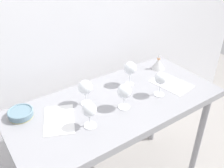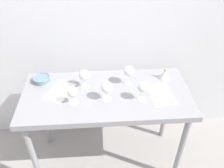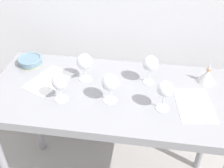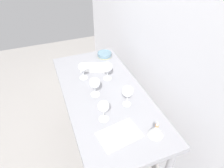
{
  "view_description": "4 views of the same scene",
  "coord_description": "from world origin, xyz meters",
  "px_view_note": "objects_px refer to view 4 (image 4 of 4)",
  "views": [
    {
      "loc": [
        -0.78,
        -1.08,
        1.87
      ],
      "look_at": [
        -0.0,
        0.05,
        1.01
      ],
      "focal_mm": 40.48,
      "sensor_mm": 36.0,
      "label": 1
    },
    {
      "loc": [
        -0.05,
        -1.48,
        2.15
      ],
      "look_at": [
        0.05,
        0.03,
        0.97
      ],
      "focal_mm": 37.38,
      "sensor_mm": 36.0,
      "label": 2
    },
    {
      "loc": [
        0.19,
        -1.24,
        1.9
      ],
      "look_at": [
        -0.0,
        0.01,
        0.94
      ],
      "focal_mm": 45.6,
      "sensor_mm": 36.0,
      "label": 3
    },
    {
      "loc": [
        1.22,
        -0.4,
        1.99
      ],
      "look_at": [
        0.04,
        0.05,
        1.0
      ],
      "focal_mm": 32.25,
      "sensor_mm": 36.0,
      "label": 4
    }
  ],
  "objects_px": {
    "tasting_sheet_lower": "(95,67)",
    "wine_glass_far_left": "(107,67)",
    "tasting_bowl": "(105,54)",
    "wine_glass_far_right": "(128,92)",
    "wine_glass_near_left": "(83,68)",
    "decanter_funnel": "(156,130)",
    "wine_glass_near_center": "(95,83)",
    "wine_glass_near_right": "(103,107)",
    "tasting_sheet_upper": "(119,135)"
  },
  "relations": [
    {
      "from": "wine_glass_far_left",
      "to": "tasting_sheet_lower",
      "type": "height_order",
      "value": "wine_glass_far_left"
    },
    {
      "from": "decanter_funnel",
      "to": "wine_glass_near_right",
      "type": "bearing_deg",
      "value": -132.21
    },
    {
      "from": "wine_glass_far_right",
      "to": "wine_glass_near_right",
      "type": "distance_m",
      "value": 0.23
    },
    {
      "from": "wine_glass_near_right",
      "to": "tasting_sheet_lower",
      "type": "relative_size",
      "value": 0.64
    },
    {
      "from": "wine_glass_near_center",
      "to": "wine_glass_far_left",
      "type": "distance_m",
      "value": 0.24
    },
    {
      "from": "wine_glass_near_center",
      "to": "tasting_bowl",
      "type": "xyz_separation_m",
      "value": [
        -0.56,
        0.28,
        -0.09
      ]
    },
    {
      "from": "wine_glass_far_left",
      "to": "tasting_bowl",
      "type": "distance_m",
      "value": 0.41
    },
    {
      "from": "wine_glass_far_right",
      "to": "decanter_funnel",
      "type": "xyz_separation_m",
      "value": [
        0.33,
        0.06,
        -0.09
      ]
    },
    {
      "from": "wine_glass_far_left",
      "to": "tasting_sheet_upper",
      "type": "bearing_deg",
      "value": -12.83
    },
    {
      "from": "wine_glass_near_right",
      "to": "decanter_funnel",
      "type": "xyz_separation_m",
      "value": [
        0.25,
        0.28,
        -0.08
      ]
    },
    {
      "from": "wine_glass_far_left",
      "to": "tasting_sheet_lower",
      "type": "relative_size",
      "value": 0.63
    },
    {
      "from": "wine_glass_far_right",
      "to": "tasting_bowl",
      "type": "distance_m",
      "value": 0.77
    },
    {
      "from": "wine_glass_near_center",
      "to": "tasting_bowl",
      "type": "height_order",
      "value": "wine_glass_near_center"
    },
    {
      "from": "tasting_bowl",
      "to": "decanter_funnel",
      "type": "height_order",
      "value": "decanter_funnel"
    },
    {
      "from": "wine_glass_near_left",
      "to": "wine_glass_far_right",
      "type": "relative_size",
      "value": 0.89
    },
    {
      "from": "wine_glass_near_center",
      "to": "wine_glass_far_left",
      "type": "xyz_separation_m",
      "value": [
        -0.17,
        0.17,
        0.0
      ]
    },
    {
      "from": "tasting_sheet_upper",
      "to": "wine_glass_far_left",
      "type": "bearing_deg",
      "value": 158.66
    },
    {
      "from": "tasting_sheet_lower",
      "to": "tasting_bowl",
      "type": "xyz_separation_m",
      "value": [
        -0.17,
        0.16,
        0.02
      ]
    },
    {
      "from": "wine_glass_near_left",
      "to": "wine_glass_near_right",
      "type": "xyz_separation_m",
      "value": [
        0.54,
        0.01,
        0.01
      ]
    },
    {
      "from": "wine_glass_near_right",
      "to": "tasting_bowl",
      "type": "height_order",
      "value": "wine_glass_near_right"
    },
    {
      "from": "wine_glass_far_left",
      "to": "tasting_bowl",
      "type": "relative_size",
      "value": 1.13
    },
    {
      "from": "wine_glass_far_right",
      "to": "wine_glass_near_right",
      "type": "height_order",
      "value": "wine_glass_far_right"
    },
    {
      "from": "tasting_bowl",
      "to": "wine_glass_far_right",
      "type": "bearing_deg",
      "value": -6.24
    },
    {
      "from": "wine_glass_far_right",
      "to": "tasting_bowl",
      "type": "relative_size",
      "value": 1.18
    },
    {
      "from": "wine_glass_near_center",
      "to": "tasting_sheet_lower",
      "type": "bearing_deg",
      "value": 162.63
    },
    {
      "from": "wine_glass_near_left",
      "to": "tasting_sheet_upper",
      "type": "distance_m",
      "value": 0.72
    },
    {
      "from": "wine_glass_near_left",
      "to": "decanter_funnel",
      "type": "distance_m",
      "value": 0.84
    },
    {
      "from": "wine_glass_far_right",
      "to": "wine_glass_near_right",
      "type": "bearing_deg",
      "value": -69.33
    },
    {
      "from": "tasting_sheet_lower",
      "to": "tasting_bowl",
      "type": "distance_m",
      "value": 0.24
    },
    {
      "from": "wine_glass_far_right",
      "to": "wine_glass_far_left",
      "type": "relative_size",
      "value": 1.04
    },
    {
      "from": "wine_glass_near_right",
      "to": "wine_glass_near_center",
      "type": "bearing_deg",
      "value": 175.44
    },
    {
      "from": "wine_glass_far_left",
      "to": "decanter_funnel",
      "type": "relative_size",
      "value": 1.31
    },
    {
      "from": "tasting_sheet_lower",
      "to": "tasting_bowl",
      "type": "bearing_deg",
      "value": 162.04
    },
    {
      "from": "wine_glass_near_left",
      "to": "decanter_funnel",
      "type": "relative_size",
      "value": 1.21
    },
    {
      "from": "wine_glass_near_center",
      "to": "wine_glass_far_right",
      "type": "xyz_separation_m",
      "value": [
        0.2,
        0.2,
        0.01
      ]
    },
    {
      "from": "tasting_sheet_upper",
      "to": "decanter_funnel",
      "type": "bearing_deg",
      "value": 61.63
    },
    {
      "from": "tasting_sheet_upper",
      "to": "tasting_bowl",
      "type": "bearing_deg",
      "value": 157.55
    },
    {
      "from": "tasting_bowl",
      "to": "wine_glass_near_right",
      "type": "bearing_deg",
      "value": -19.67
    },
    {
      "from": "wine_glass_far_right",
      "to": "tasting_sheet_lower",
      "type": "relative_size",
      "value": 0.66
    },
    {
      "from": "wine_glass_far_right",
      "to": "wine_glass_near_right",
      "type": "xyz_separation_m",
      "value": [
        0.08,
        -0.22,
        -0.0
      ]
    },
    {
      "from": "wine_glass_near_right",
      "to": "wine_glass_far_right",
      "type": "bearing_deg",
      "value": 110.67
    },
    {
      "from": "tasting_sheet_lower",
      "to": "wine_glass_far_left",
      "type": "bearing_deg",
      "value": 36.99
    },
    {
      "from": "decanter_funnel",
      "to": "wine_glass_near_left",
      "type": "bearing_deg",
      "value": -160.39
    },
    {
      "from": "tasting_sheet_lower",
      "to": "wine_glass_near_left",
      "type": "bearing_deg",
      "value": -26.14
    },
    {
      "from": "wine_glass_far_right",
      "to": "tasting_sheet_lower",
      "type": "bearing_deg",
      "value": -172.78
    },
    {
      "from": "wine_glass_near_center",
      "to": "tasting_sheet_lower",
      "type": "xyz_separation_m",
      "value": [
        -0.39,
        0.12,
        -0.11
      ]
    },
    {
      "from": "wine_glass_far_right",
      "to": "wine_glass_far_left",
      "type": "distance_m",
      "value": 0.37
    },
    {
      "from": "wine_glass_near_center",
      "to": "tasting_sheet_upper",
      "type": "height_order",
      "value": "wine_glass_near_center"
    },
    {
      "from": "wine_glass_near_center",
      "to": "decanter_funnel",
      "type": "distance_m",
      "value": 0.59
    },
    {
      "from": "wine_glass_far_right",
      "to": "wine_glass_near_left",
      "type": "bearing_deg",
      "value": -154.03
    }
  ]
}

